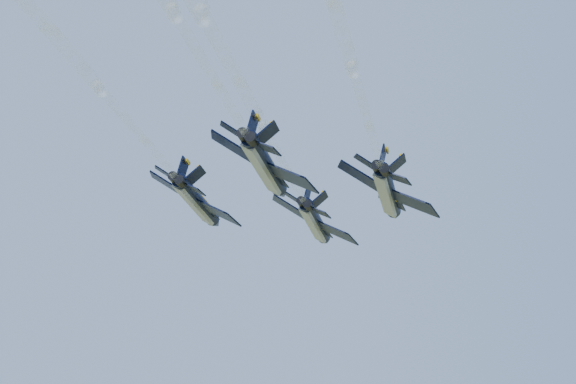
{
  "coord_description": "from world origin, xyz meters",
  "views": [
    {
      "loc": [
        4.11,
        -87.36,
        84.61
      ],
      "look_at": [
        2.21,
        -0.04,
        107.73
      ],
      "focal_mm": 55.0,
      "sensor_mm": 36.0,
      "label": 1
    }
  ],
  "objects_px": {
    "jet_right": "(388,192)",
    "jet_lead": "(316,222)",
    "jet_left": "(198,202)",
    "jet_slot": "(266,166)"
  },
  "relations": [
    {
      "from": "jet_right",
      "to": "jet_lead",
      "type": "bearing_deg",
      "value": 130.72
    },
    {
      "from": "jet_left",
      "to": "jet_lead",
      "type": "bearing_deg",
      "value": 51.23
    },
    {
      "from": "jet_right",
      "to": "jet_left",
      "type": "bearing_deg",
      "value": -177.36
    },
    {
      "from": "jet_left",
      "to": "jet_right",
      "type": "relative_size",
      "value": 1.0
    },
    {
      "from": "jet_left",
      "to": "jet_right",
      "type": "bearing_deg",
      "value": 2.64
    },
    {
      "from": "jet_left",
      "to": "jet_slot",
      "type": "relative_size",
      "value": 1.0
    },
    {
      "from": "jet_lead",
      "to": "jet_slot",
      "type": "bearing_deg",
      "value": -89.01
    },
    {
      "from": "jet_left",
      "to": "jet_slot",
      "type": "xyz_separation_m",
      "value": [
        7.58,
        -12.69,
        0.0
      ]
    },
    {
      "from": "jet_left",
      "to": "jet_right",
      "type": "distance_m",
      "value": 19.49
    },
    {
      "from": "jet_slot",
      "to": "jet_left",
      "type": "bearing_deg",
      "value": 133.45
    }
  ]
}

